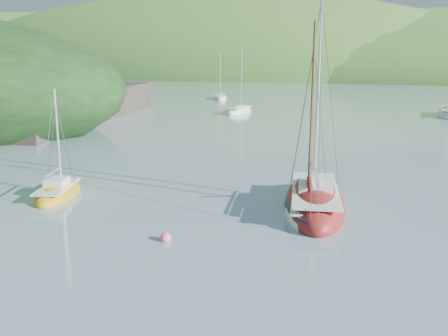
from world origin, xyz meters
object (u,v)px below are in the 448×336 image
(sailboat_yellow, at_px, (58,193))
(distant_sloop_a, at_px, (239,112))
(daysailer_white, at_px, (308,208))
(distant_sloop_c, at_px, (220,98))
(sloop_red, at_px, (314,203))

(sailboat_yellow, distance_m, distant_sloop_a, 40.63)
(daysailer_white, height_order, sailboat_yellow, daysailer_white)
(distant_sloop_c, bearing_deg, distant_sloop_a, -82.62)
(sloop_red, distance_m, distant_sloop_a, 41.34)
(daysailer_white, relative_size, distant_sloop_c, 1.13)
(daysailer_white, bearing_deg, distant_sloop_c, 102.49)
(sloop_red, distance_m, distant_sloop_c, 61.80)
(distant_sloop_c, bearing_deg, sailboat_yellow, -98.16)
(sailboat_yellow, bearing_deg, distant_sloop_c, 83.91)
(sloop_red, height_order, distant_sloop_c, sloop_red)
(daysailer_white, relative_size, sailboat_yellow, 1.55)
(sailboat_yellow, height_order, distant_sloop_c, distant_sloop_c)
(sailboat_yellow, xyz_separation_m, distant_sloop_c, (-11.11, 58.97, -0.01))
(daysailer_white, height_order, sloop_red, sloop_red)
(daysailer_white, xyz_separation_m, distant_sloop_a, (-15.69, 39.05, -0.06))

